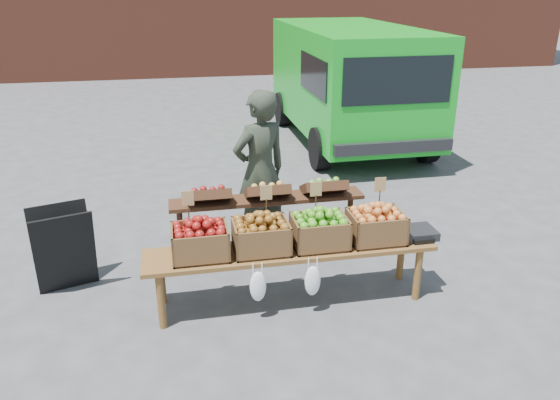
{
  "coord_description": "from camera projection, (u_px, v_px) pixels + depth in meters",
  "views": [
    {
      "loc": [
        -1.46,
        -4.55,
        2.88
      ],
      "look_at": [
        -0.48,
        0.36,
        0.85
      ],
      "focal_mm": 35.0,
      "sensor_mm": 36.0,
      "label": 1
    }
  ],
  "objects": [
    {
      "name": "ground",
      "position": [
        334.0,
        288.0,
        5.48
      ],
      "size": [
        80.0,
        80.0,
        0.0
      ],
      "primitive_type": "plane",
      "color": "#49494C"
    },
    {
      "name": "delivery_van",
      "position": [
        348.0,
        86.0,
        10.03
      ],
      "size": [
        2.18,
        4.72,
        2.11
      ],
      "primitive_type": null,
      "rotation": [
        0.0,
        0.0,
        0.0
      ],
      "color": "#0EA41D",
      "rests_on": "ground"
    },
    {
      "name": "vendor",
      "position": [
        260.0,
        172.0,
        6.0
      ],
      "size": [
        0.78,
        0.66,
        1.82
      ],
      "primitive_type": "imported",
      "rotation": [
        0.0,
        0.0,
        3.54
      ],
      "color": "#293024",
      "rests_on": "ground"
    },
    {
      "name": "chalkboard_sign",
      "position": [
        64.0,
        249.0,
        5.34
      ],
      "size": [
        0.63,
        0.46,
        0.86
      ],
      "primitive_type": null,
      "rotation": [
        0.0,
        0.0,
        0.29
      ],
      "color": "black",
      "rests_on": "ground"
    },
    {
      "name": "back_table",
      "position": [
        268.0,
        222.0,
        5.7
      ],
      "size": [
        2.1,
        0.44,
        1.04
      ],
      "primitive_type": null,
      "color": "#3C2213",
      "rests_on": "ground"
    },
    {
      "name": "display_bench",
      "position": [
        290.0,
        275.0,
        5.16
      ],
      "size": [
        2.7,
        0.56,
        0.57
      ],
      "primitive_type": null,
      "color": "brown",
      "rests_on": "ground"
    },
    {
      "name": "crate_golden_apples",
      "position": [
        200.0,
        242.0,
        4.85
      ],
      "size": [
        0.5,
        0.4,
        0.28
      ],
      "primitive_type": null,
      "color": "maroon",
      "rests_on": "display_bench"
    },
    {
      "name": "crate_russet_pears",
      "position": [
        261.0,
        237.0,
        4.95
      ],
      "size": [
        0.5,
        0.4,
        0.28
      ],
      "primitive_type": null,
      "color": "olive",
      "rests_on": "display_bench"
    },
    {
      "name": "crate_red_apples",
      "position": [
        320.0,
        232.0,
        5.05
      ],
      "size": [
        0.5,
        0.4,
        0.28
      ],
      "primitive_type": null,
      "color": "#397D15",
      "rests_on": "display_bench"
    },
    {
      "name": "crate_green_apples",
      "position": [
        376.0,
        227.0,
        5.14
      ],
      "size": [
        0.5,
        0.4,
        0.28
      ],
      "primitive_type": null,
      "color": "#AF831E",
      "rests_on": "display_bench"
    },
    {
      "name": "weighing_scale",
      "position": [
        417.0,
        233.0,
        5.26
      ],
      "size": [
        0.34,
        0.3,
        0.08
      ],
      "primitive_type": "cube",
      "color": "black",
      "rests_on": "display_bench"
    }
  ]
}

